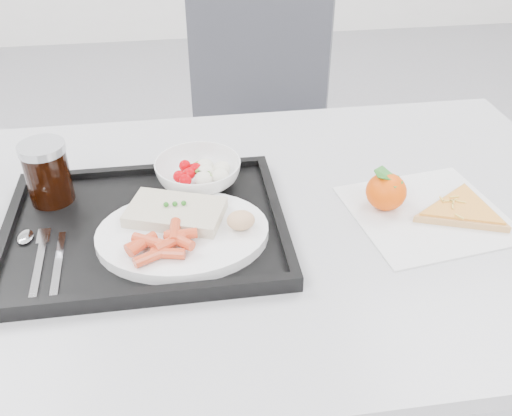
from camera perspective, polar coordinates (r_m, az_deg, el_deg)
name	(u,v)px	position (r m, az deg, el deg)	size (l,w,h in m)	color
table	(264,247)	(1.01, 0.83, -3.89)	(1.20, 0.80, 0.75)	#A7A7A9
chair	(263,135)	(1.68, 0.74, 7.35)	(0.56, 0.57, 0.93)	#383A40
tray	(146,228)	(0.95, -10.97, -2.00)	(0.45, 0.35, 0.03)	black
dinner_plate	(183,234)	(0.90, -7.33, -2.59)	(0.27, 0.27, 0.02)	white
fish_fillet	(176,212)	(0.92, -8.04, -0.41)	(0.17, 0.14, 0.03)	beige
bread_roll	(241,220)	(0.88, -1.53, -1.23)	(0.05, 0.05, 0.03)	#D2C17E
salad_bowl	(198,173)	(1.02, -5.80, 3.49)	(0.15, 0.15, 0.05)	white
cola_glass	(47,172)	(1.02, -20.16, 3.43)	(0.08, 0.08, 0.11)	black
cutlery	(40,252)	(0.93, -20.77, -4.14)	(0.08, 0.17, 0.01)	silver
napkin	(427,213)	(1.02, 16.72, -0.52)	(0.28, 0.27, 0.00)	silver
tangerine	(386,191)	(1.00, 12.89, 1.64)	(0.08, 0.08, 0.07)	orange
pizza_slice	(462,210)	(1.03, 19.93, -0.20)	(0.21, 0.21, 0.02)	#E4BB68
carrot_pile	(162,243)	(0.85, -9.42, -3.47)	(0.11, 0.09, 0.03)	#CB411F
salad_contents	(204,172)	(1.00, -5.21, 3.57)	(0.10, 0.07, 0.03)	#C00007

